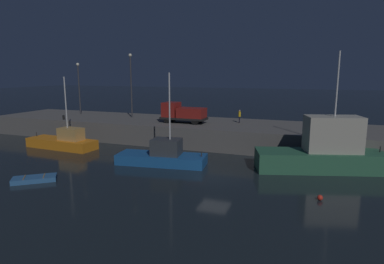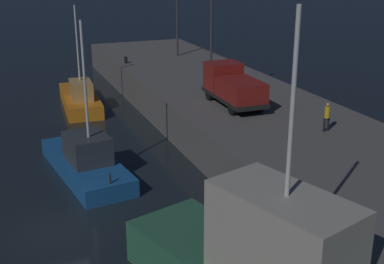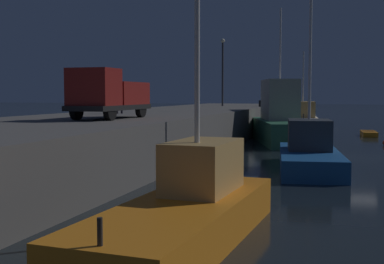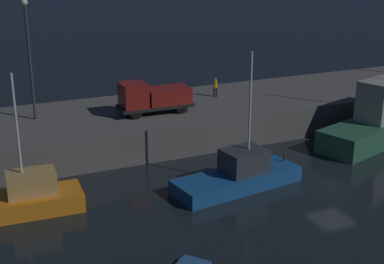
{
  "view_description": "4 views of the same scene",
  "coord_description": "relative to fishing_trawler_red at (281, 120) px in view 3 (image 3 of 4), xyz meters",
  "views": [
    {
      "loc": [
        7.33,
        -24.71,
        8.45
      ],
      "look_at": [
        -5.84,
        10.32,
        1.69
      ],
      "focal_mm": 30.64,
      "sensor_mm": 36.0,
      "label": 1
    },
    {
      "loc": [
        20.59,
        -1.95,
        11.44
      ],
      "look_at": [
        -6.54,
        8.76,
        1.4
      ],
      "focal_mm": 47.9,
      "sensor_mm": 36.0,
      "label": 2
    },
    {
      "loc": [
        -31.22,
        0.36,
        3.69
      ],
      "look_at": [
        -5.72,
        8.21,
        1.71
      ],
      "focal_mm": 48.07,
      "sensor_mm": 36.0,
      "label": 3
    },
    {
      "loc": [
        -21.36,
        -25.15,
        14.11
      ],
      "look_at": [
        -5.59,
        9.52,
        1.4
      ],
      "focal_mm": 50.89,
      "sensor_mm": 36.0,
      "label": 4
    }
  ],
  "objects": [
    {
      "name": "pier_quay",
      "position": [
        -8.37,
        7.9,
        -0.48
      ],
      "size": [
        69.71,
        10.16,
        2.44
      ],
      "color": "#5B5956",
      "rests_on": "ground"
    },
    {
      "name": "bollard_central",
      "position": [
        10.73,
        3.42,
        1.05
      ],
      "size": [
        0.28,
        0.28,
        0.63
      ],
      "primitive_type": "cylinder",
      "color": "black",
      "rests_on": "pier_quay"
    },
    {
      "name": "lamp_post_central",
      "position": [
        12.87,
        7.75,
        4.88
      ],
      "size": [
        0.44,
        0.44,
        6.99
      ],
      "color": "#38383D",
      "rests_on": "pier_quay"
    },
    {
      "name": "utility_truck",
      "position": [
        -16.07,
        6.58,
        1.98
      ],
      "size": [
        5.64,
        2.22,
        2.47
      ],
      "color": "black",
      "rests_on": "pier_quay"
    },
    {
      "name": "ground_plane",
      "position": [
        -8.37,
        -5.4,
        -1.7
      ],
      "size": [
        320.0,
        320.0,
        0.0
      ],
      "primitive_type": "plane",
      "color": "black"
    },
    {
      "name": "dockworker",
      "position": [
        -9.56,
        9.06,
        1.64
      ],
      "size": [
        0.35,
        0.41,
        1.59
      ],
      "color": "black",
      "rests_on": "pier_quay"
    },
    {
      "name": "fishing_boat_orange",
      "position": [
        -14.07,
        -3.2,
        -0.89
      ],
      "size": [
        8.62,
        3.88,
        8.49
      ],
      "color": "#195193",
      "rests_on": "ground"
    },
    {
      "name": "fishing_boat_white",
      "position": [
        -27.52,
        -1.2,
        -0.92
      ],
      "size": [
        8.6,
        3.09,
        8.05
      ],
      "color": "orange",
      "rests_on": "ground"
    },
    {
      "name": "rowboat_white_mid",
      "position": [
        8.03,
        -6.68,
        -1.49
      ],
      "size": [
        3.49,
        1.44,
        0.46
      ],
      "color": "orange",
      "rests_on": "ground"
    },
    {
      "name": "fishing_trawler_red",
      "position": [
        0.0,
        0.0,
        0.0
      ],
      "size": [
        11.45,
        6.37,
        10.27
      ],
      "color": "#2D6647",
      "rests_on": "ground"
    },
    {
      "name": "fishing_boat_blue",
      "position": [
        16.01,
        -0.23,
        -0.69
      ],
      "size": [
        9.96,
        4.14,
        8.12
      ],
      "color": "silver",
      "rests_on": "ground"
    }
  ]
}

